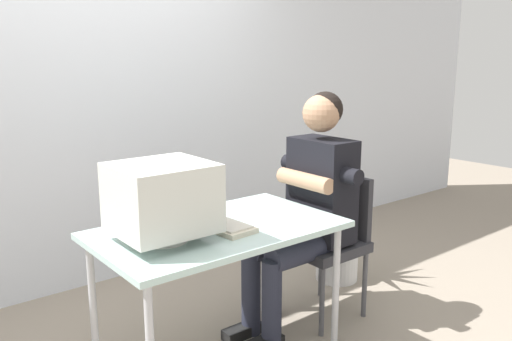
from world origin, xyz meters
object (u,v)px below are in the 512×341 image
object	(u,v)px
keyboard	(217,223)
office_chair	(330,235)
desk_mug	(189,208)
potted_plant	(338,235)
desk	(218,238)
person_seated	(308,201)
crt_monitor	(163,198)

from	to	relation	value
keyboard	office_chair	xyz separation A→B (m)	(0.84, 0.03, -0.26)
desk_mug	keyboard	bearing A→B (deg)	-84.72
keyboard	potted_plant	xyz separation A→B (m)	(1.25, 0.33, -0.43)
desk	person_seated	xyz separation A→B (m)	(0.66, 0.04, 0.07)
person_seated	desk_mug	world-z (taller)	person_seated
office_chair	crt_monitor	bearing A→B (deg)	-177.34
office_chair	potted_plant	distance (m)	0.53
office_chair	person_seated	size ratio (longest dim) A/B	0.63
desk	potted_plant	xyz separation A→B (m)	(1.25, 0.34, -0.35)
potted_plant	keyboard	bearing A→B (deg)	-165.26
office_chair	desk_mug	distance (m)	0.93
crt_monitor	office_chair	distance (m)	1.23
person_seated	desk_mug	size ratio (longest dim) A/B	15.20
person_seated	desk_mug	xyz separation A→B (m)	(-0.67, 0.20, 0.03)
crt_monitor	person_seated	size ratio (longest dim) A/B	0.32
desk	crt_monitor	world-z (taller)	crt_monitor
office_chair	person_seated	bearing A→B (deg)	-180.00
desk	keyboard	xyz separation A→B (m)	(0.00, 0.02, 0.08)
desk_mug	potted_plant	bearing A→B (deg)	4.74
keyboard	person_seated	world-z (taller)	person_seated
person_seated	keyboard	bearing A→B (deg)	-177.65
potted_plant	desk	bearing A→B (deg)	-164.63
crt_monitor	potted_plant	world-z (taller)	crt_monitor
potted_plant	desk_mug	bearing A→B (deg)	-175.26
desk	person_seated	world-z (taller)	person_seated
desk	office_chair	xyz separation A→B (m)	(0.85, 0.04, -0.18)
desk	keyboard	world-z (taller)	keyboard
desk	office_chair	size ratio (longest dim) A/B	1.40
office_chair	desk_mug	bearing A→B (deg)	167.20
keyboard	desk_mug	world-z (taller)	desk_mug
crt_monitor	keyboard	size ratio (longest dim) A/B	0.96
potted_plant	desk_mug	size ratio (longest dim) A/B	8.53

